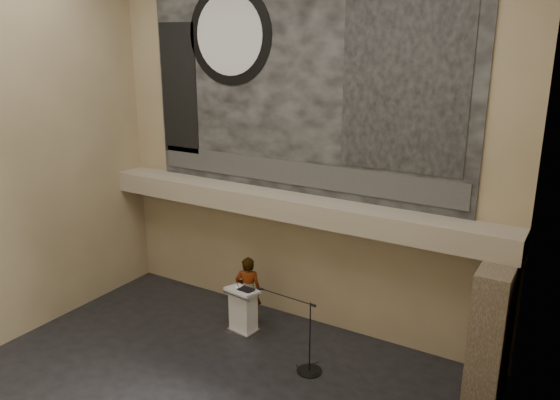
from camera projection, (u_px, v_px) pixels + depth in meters
The scene contains 18 objects.
wall_back at pixel (298, 147), 12.38m from camera, with size 10.00×0.02×8.50m, color #867255.
wall_left at pixel (1, 155), 11.57m from camera, with size 0.02×8.00×8.50m, color #867255.
wall_right at pixel (496, 242), 6.62m from camera, with size 0.02×8.00×8.50m, color #867255.
soffit at pixel (289, 206), 12.42m from camera, with size 10.00×0.80×0.50m, color gray.
sprinkler_left at pixel (231, 208), 13.25m from camera, with size 0.04×0.04×0.06m, color #B2893D.
sprinkler_right at pixel (365, 233), 11.52m from camera, with size 0.04×0.04×0.06m, color #B2893D.
banner at pixel (298, 82), 11.94m from camera, with size 8.00×0.05×5.00m, color black.
banner_text_strip at pixel (296, 173), 12.49m from camera, with size 7.76×0.02×0.55m, color #2F2F2F.
banner_clock_rim at pixel (229, 35), 12.51m from camera, with size 2.30×2.30×0.02m, color black.
banner_clock_face at pixel (229, 35), 12.50m from camera, with size 1.84×1.84×0.02m, color silver.
banner_building_print at pixel (404, 82), 10.69m from camera, with size 2.60×0.02×3.60m, color black.
banner_brick_print at pixel (179, 89), 13.67m from camera, with size 1.10×0.02×3.20m, color black.
stone_pier at pixel (491, 332), 10.20m from camera, with size 0.60×1.40×2.70m, color #46392B.
lectern at pixel (243, 310), 12.67m from camera, with size 0.78×0.60×1.13m.
binder at pixel (246, 290), 12.44m from camera, with size 0.33×0.26×0.04m, color black.
papers at pixel (239, 288), 12.54m from camera, with size 0.20×0.28×0.01m, color white.
speaker_person at pixel (248, 291), 12.95m from camera, with size 0.63×0.41×1.72m, color silver.
mic_stand at pixel (307, 360), 11.25m from camera, with size 1.57×0.52×1.58m.
Camera 1 is at (5.95, -6.67, 6.62)m, focal length 35.00 mm.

